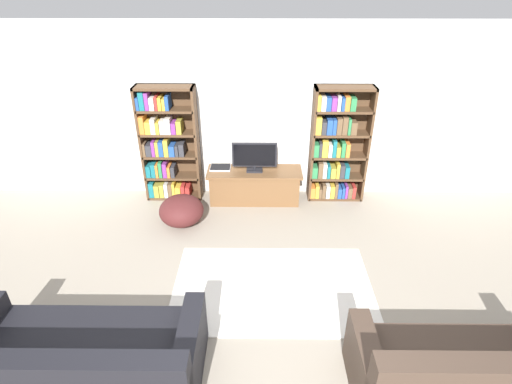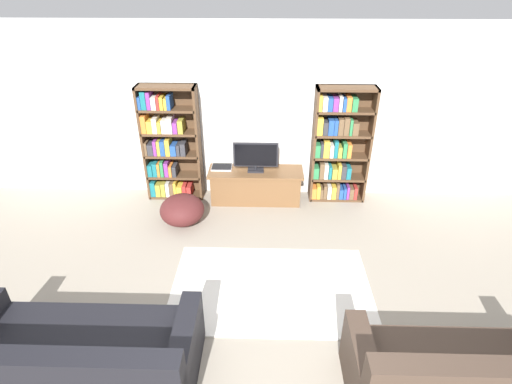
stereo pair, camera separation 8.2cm
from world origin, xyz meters
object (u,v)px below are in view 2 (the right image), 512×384
couch_left_sectional (77,361)px  bookshelf_left (169,145)px  bookshelf_right (337,147)px  tv_stand (256,185)px  couch_right_sofa (462,383)px  beanbag_ottoman (182,210)px  laptop (222,167)px  television (256,156)px

couch_left_sectional → bookshelf_left: bearing=87.8°
bookshelf_left → couch_left_sectional: bookshelf_left is taller
bookshelf_right → tv_stand: bearing=-174.3°
couch_right_sofa → bookshelf_left: bearing=131.7°
tv_stand → couch_right_sofa: (1.76, -3.33, 0.03)m
bookshelf_right → beanbag_ottoman: bearing=-160.5°
couch_right_sofa → beanbag_ottoman: 3.85m
tv_stand → beanbag_ottoman: tv_stand is taller
laptop → couch_right_sofa: 4.11m
couch_left_sectional → laptop: bearing=74.3°
tv_stand → laptop: 0.59m
bookshelf_right → beanbag_ottoman: bookshelf_right is taller
bookshelf_left → laptop: 0.86m
tv_stand → couch_right_sofa: size_ratio=0.81×
bookshelf_left → beanbag_ottoman: bearing=-69.5°
television → couch_right_sofa: television is taller
beanbag_ottoman → couch_left_sectional: bearing=-99.5°
television → couch_left_sectional: bearing=-114.3°
laptop → couch_left_sectional: bearing=-105.7°
bookshelf_left → laptop: size_ratio=5.68×
bookshelf_left → television: size_ratio=2.64×
laptop → beanbag_ottoman: (-0.50, -0.75, -0.31)m
television → couch_left_sectional: television is taller
laptop → couch_left_sectional: 3.41m
bookshelf_left → tv_stand: 1.45m
bookshelf_right → television: size_ratio=2.64×
television → couch_right_sofa: 3.79m
bookshelf_left → couch_right_sofa: bookshelf_left is taller
laptop → couch_left_sectional: couch_left_sectional is taller
bookshelf_right → couch_left_sectional: size_ratio=0.87×
bookshelf_left → couch_left_sectional: size_ratio=0.87×
bookshelf_right → laptop: bookshelf_right is taller
bookshelf_right → tv_stand: bookshelf_right is taller
television → beanbag_ottoman: television is taller
bookshelf_right → couch_left_sectional: bearing=-128.7°
laptop → couch_right_sofa: size_ratio=0.17×
bookshelf_left → bookshelf_right: (2.53, -0.00, 0.00)m
bookshelf_left → tv_stand: (1.32, -0.12, -0.60)m
tv_stand → couch_right_sofa: bearing=-62.1°
couch_right_sofa → laptop: bearing=123.8°
bookshelf_left → television: 1.33m
tv_stand → couch_right_sofa: couch_right_sofa is taller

